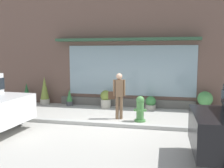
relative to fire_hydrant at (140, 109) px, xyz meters
name	(u,v)px	position (x,y,z in m)	size (l,w,h in m)	color
ground_plane	(111,124)	(-0.90, -0.59, -0.45)	(60.00, 60.00, 0.00)	#B2AFA8
curb_strip	(110,124)	(-0.90, -0.79, -0.39)	(14.00, 0.24, 0.12)	#B2B2AD
storefront	(126,50)	(-0.90, 2.60, 2.07)	(14.00, 0.81, 5.14)	brown
fire_hydrant	(140,109)	(0.00, 0.00, 0.00)	(0.44, 0.41, 0.90)	#4C8C47
pedestrian_with_handbag	(119,93)	(-0.80, 0.17, 0.51)	(0.62, 0.27, 1.67)	brown
potted_plant_doorstep	(106,99)	(-1.68, 1.86, -0.04)	(0.47, 0.47, 0.79)	#B7B2A3
potted_plant_by_entrance	(205,101)	(2.44, 2.04, -0.01)	(0.61, 0.61, 0.84)	#B7B2A3
potted_plant_low_front	(27,94)	(-5.60, 2.07, 0.02)	(0.32, 0.32, 0.98)	#33473D
potted_plant_window_left	(151,103)	(0.25, 2.01, -0.17)	(0.44, 0.44, 0.57)	#B7B2A3
potted_plant_window_center	(45,91)	(-4.68, 2.10, 0.18)	(0.44, 0.44, 1.30)	#B7B2A3
potted_plant_trailing_edge	(70,98)	(-3.44, 2.07, -0.10)	(0.30, 0.30, 0.74)	#4C4C51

